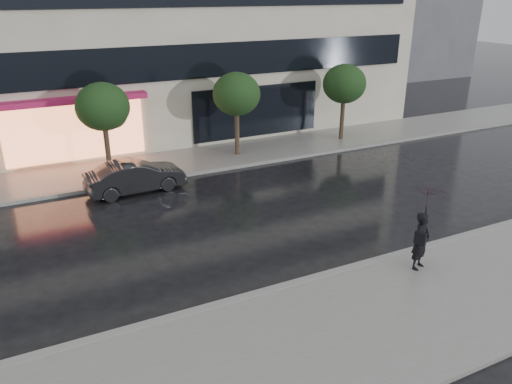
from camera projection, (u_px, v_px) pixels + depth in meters
ground at (285, 267)px, 14.42m from camera, size 120.00×120.00×0.00m
sidewalk_near at (353, 329)px, 11.70m from camera, size 60.00×4.50×0.12m
sidewalk_far at (176, 163)px, 22.91m from camera, size 60.00×3.50×0.12m
curb_near at (303, 282)px, 13.56m from camera, size 60.00×0.25×0.14m
curb_far at (188, 174)px, 21.45m from camera, size 60.00×0.25×0.14m
tree_mid_west at (104, 108)px, 20.44m from camera, size 2.20×2.20×3.99m
tree_mid_east at (237, 95)px, 22.90m from camera, size 2.20×2.20×3.99m
tree_far_east at (345, 85)px, 25.36m from camera, size 2.20×2.20×3.99m
parked_car at (136, 176)px, 19.57m from camera, size 3.93×1.59×1.27m
pedestrian_with_umbrella at (425, 215)px, 13.59m from camera, size 1.31×1.32×2.43m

